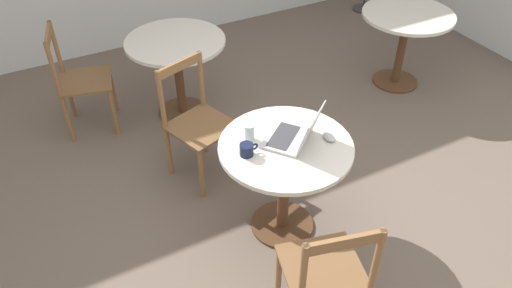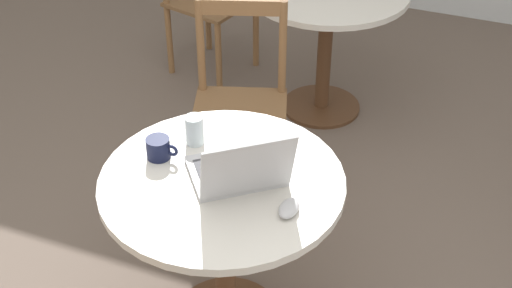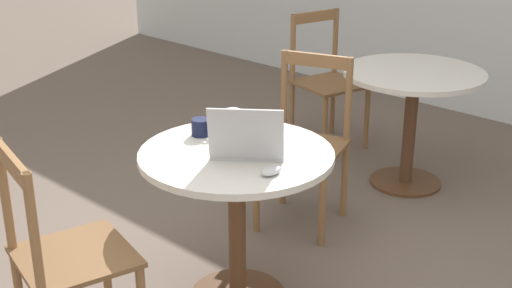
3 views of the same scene
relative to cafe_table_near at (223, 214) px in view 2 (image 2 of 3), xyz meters
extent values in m
cylinder|color=#51331E|center=(0.00, 0.00, -0.21)|extent=(0.08, 0.08, 0.67)
cylinder|color=silver|center=(0.00, 0.00, 0.14)|extent=(0.83, 0.83, 0.03)
cylinder|color=#51331E|center=(-0.11, 1.60, -0.56)|extent=(0.43, 0.43, 0.02)
cylinder|color=#51331E|center=(-0.11, 1.60, -0.21)|extent=(0.08, 0.08, 0.67)
cylinder|color=brown|center=(-0.02, 0.64, -0.35)|extent=(0.04, 0.04, 0.44)
cylinder|color=brown|center=(-0.37, 0.52, -0.35)|extent=(0.04, 0.04, 0.44)
cylinder|color=brown|center=(-0.14, 0.99, -0.35)|extent=(0.04, 0.04, 0.44)
cylinder|color=brown|center=(-0.49, 0.87, -0.35)|extent=(0.04, 0.04, 0.44)
cube|color=brown|center=(-0.25, 0.76, -0.12)|extent=(0.53, 0.53, 0.02)
cylinder|color=brown|center=(-0.14, 0.99, 0.12)|extent=(0.04, 0.04, 0.45)
cylinder|color=brown|center=(-0.49, 0.87, 0.12)|extent=(0.04, 0.04, 0.45)
cube|color=brown|center=(-0.31, 0.93, 0.31)|extent=(0.39, 0.15, 0.07)
cylinder|color=brown|center=(-0.63, 1.92, -0.35)|extent=(0.04, 0.04, 0.44)
cylinder|color=brown|center=(-0.72, 1.56, -0.35)|extent=(0.04, 0.04, 0.44)
cylinder|color=brown|center=(-0.99, 2.00, -0.35)|extent=(0.04, 0.04, 0.44)
cylinder|color=brown|center=(-1.08, 1.65, -0.35)|extent=(0.04, 0.04, 0.44)
cube|color=brown|center=(-0.85, 1.78, -0.12)|extent=(0.51, 0.51, 0.02)
cube|color=#B7B7BC|center=(0.03, 0.05, 0.17)|extent=(0.38, 0.37, 0.02)
cube|color=#38383D|center=(0.02, 0.06, 0.18)|extent=(0.28, 0.26, 0.00)
cube|color=#B7B7BC|center=(0.12, -0.07, 0.29)|extent=(0.28, 0.24, 0.23)
cube|color=black|center=(0.12, -0.07, 0.29)|extent=(0.26, 0.22, 0.21)
ellipsoid|color=#B7B7BC|center=(0.26, -0.07, 0.17)|extent=(0.06, 0.10, 0.03)
cylinder|color=#141938|center=(-0.25, 0.03, 0.19)|extent=(0.08, 0.08, 0.08)
torus|color=#141938|center=(-0.20, 0.03, 0.20)|extent=(0.05, 0.01, 0.05)
cylinder|color=silver|center=(-0.17, 0.15, 0.21)|extent=(0.07, 0.07, 0.11)
camera|label=1|loc=(-1.26, -1.98, 2.07)|focal=35.00mm
camera|label=2|loc=(0.78, -1.68, 1.66)|focal=50.00mm
camera|label=3|loc=(1.95, -1.97, 1.29)|focal=50.00mm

